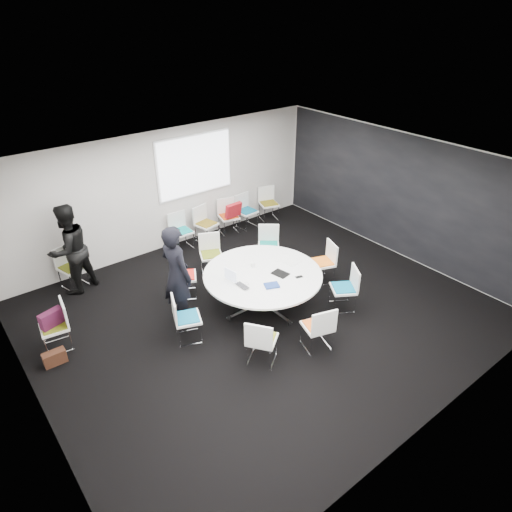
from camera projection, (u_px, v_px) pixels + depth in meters
room_shell at (265, 247)px, 8.11m from camera, size 8.08×7.08×2.88m
conference_table at (263, 282)px, 8.70m from camera, size 2.25×2.25×0.73m
projection_screen at (195, 165)px, 10.63m from camera, size 1.90×0.03×1.35m
chair_ring_a at (322, 269)px, 9.60m from camera, size 0.58×0.58×0.88m
chair_ring_b at (269, 252)px, 10.24m from camera, size 0.64×0.64×0.88m
chair_ring_c at (212, 262)px, 9.89m from camera, size 0.60×0.60×0.88m
chair_ring_d at (185, 283)px, 9.14m from camera, size 0.62×0.62×0.88m
chair_ring_e at (187, 326)px, 7.96m from camera, size 0.58×0.59×0.88m
chair_ring_f at (262, 348)px, 7.47m from camera, size 0.63×0.64×0.88m
chair_ring_g at (317, 335)px, 7.76m from camera, size 0.57×0.56×0.88m
chair_ring_h at (343, 296)px, 8.76m from camera, size 0.62×0.63×0.88m
chair_back_a at (182, 238)px, 10.85m from camera, size 0.46×0.45×0.88m
chair_back_b at (206, 230)px, 11.20m from camera, size 0.55×0.54×0.88m
chair_back_c at (229, 223)px, 11.58m from camera, size 0.55×0.55×0.88m
chair_back_d at (247, 217)px, 11.86m from camera, size 0.49×0.48×0.88m
chair_back_e at (269, 210)px, 12.28m from camera, size 0.57×0.57×0.88m
chair_spare_left at (57, 334)px, 7.76m from camera, size 0.51×0.52×0.88m
chair_person_back at (73, 275)px, 9.43m from camera, size 0.56×0.55×0.88m
person_main at (177, 275)px, 8.12m from camera, size 0.56×0.76×1.93m
person_back at (69, 249)px, 8.98m from camera, size 1.11×0.99×1.88m
laptop at (244, 285)px, 8.24m from camera, size 0.20×0.30×0.02m
laptop_lid at (230, 275)px, 8.31m from camera, size 0.06×0.30×0.22m
notebook_black at (280, 274)px, 8.58m from camera, size 0.27×0.34×0.02m
tablet_folio at (272, 285)px, 8.23m from camera, size 0.32×0.29×0.03m
papers_right at (282, 258)px, 9.11m from camera, size 0.37×0.34×0.00m
papers_front at (293, 262)px, 8.97m from camera, size 0.33×0.26×0.00m
cup at (253, 265)px, 8.80m from camera, size 0.08×0.08×0.09m
phone at (299, 277)px, 8.49m from camera, size 0.15×0.11×0.01m
maroon_bag at (52, 318)px, 7.59m from camera, size 0.42×0.25×0.28m
brown_bag at (55, 358)px, 7.49m from camera, size 0.36×0.17×0.24m
red_jacket at (233, 210)px, 11.21m from camera, size 0.45×0.18×0.36m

